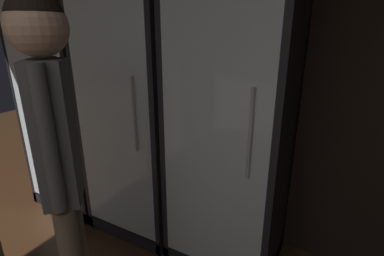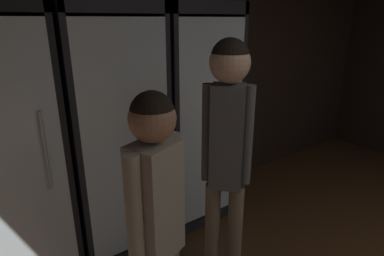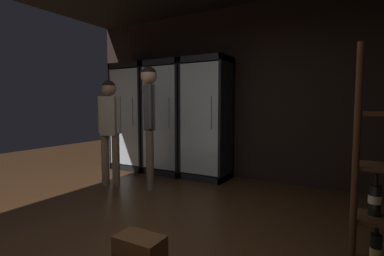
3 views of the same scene
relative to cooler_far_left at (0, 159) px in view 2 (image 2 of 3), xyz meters
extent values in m
cube|color=black|center=(2.04, 0.29, 0.43)|extent=(6.00, 0.06, 2.80)
cube|color=black|center=(0.35, -0.04, 0.02)|extent=(0.04, 0.56, 1.97)
cube|color=silver|center=(0.00, -0.31, 0.02)|extent=(0.66, 0.02, 1.73)
cylinder|color=#B2B2B7|center=(0.22, -0.34, 0.12)|extent=(0.02, 0.02, 0.50)
cylinder|color=brown|center=(0.00, 0.00, -0.75)|extent=(0.07, 0.07, 0.18)
cylinder|color=brown|center=(0.00, 0.00, -0.62)|extent=(0.03, 0.03, 0.08)
cylinder|color=beige|center=(0.00, 0.00, -0.75)|extent=(0.08, 0.08, 0.06)
cylinder|color=#9EAD99|center=(0.20, -0.03, -0.73)|extent=(0.06, 0.06, 0.23)
cylinder|color=#9EAD99|center=(0.20, -0.03, -0.58)|extent=(0.02, 0.02, 0.07)
cylinder|color=#B2332D|center=(0.20, -0.03, -0.73)|extent=(0.07, 0.07, 0.08)
cube|color=silver|center=(0.00, -0.04, -0.42)|extent=(0.64, 0.48, 0.02)
cylinder|color=#336B38|center=(0.00, -0.09, -0.29)|extent=(0.07, 0.07, 0.24)
cylinder|color=#336B38|center=(0.00, -0.09, -0.13)|extent=(0.02, 0.02, 0.09)
cylinder|color=#B2332D|center=(0.00, -0.09, -0.31)|extent=(0.07, 0.07, 0.08)
cylinder|color=brown|center=(0.21, -0.08, -0.32)|extent=(0.07, 0.07, 0.18)
cylinder|color=brown|center=(0.21, -0.08, -0.18)|extent=(0.02, 0.02, 0.09)
cylinder|color=beige|center=(0.21, -0.08, -0.32)|extent=(0.07, 0.07, 0.07)
cube|color=silver|center=(0.00, -0.04, 0.01)|extent=(0.64, 0.48, 0.02)
cylinder|color=gray|center=(0.07, -0.01, 0.12)|extent=(0.07, 0.07, 0.21)
cylinder|color=gray|center=(0.07, -0.01, 0.27)|extent=(0.02, 0.02, 0.09)
cylinder|color=white|center=(0.07, -0.01, 0.11)|extent=(0.07, 0.07, 0.06)
cylinder|color=brown|center=(0.25, -0.03, 0.11)|extent=(0.06, 0.06, 0.18)
cylinder|color=brown|center=(0.25, -0.03, 0.24)|extent=(0.02, 0.02, 0.07)
cylinder|color=tan|center=(0.25, -0.03, 0.10)|extent=(0.07, 0.07, 0.07)
cylinder|color=gray|center=(0.24, -0.05, 0.55)|extent=(0.06, 0.06, 0.20)
cylinder|color=gray|center=(0.24, -0.05, 0.70)|extent=(0.02, 0.02, 0.09)
cylinder|color=white|center=(0.24, -0.05, 0.53)|extent=(0.07, 0.07, 0.07)
cube|color=black|center=(0.77, 0.22, 0.02)|extent=(0.74, 0.04, 1.97)
cube|color=black|center=(0.42, -0.04, 0.02)|extent=(0.04, 0.56, 1.97)
cube|color=black|center=(1.12, -0.04, 0.02)|extent=(0.04, 0.56, 1.97)
cube|color=black|center=(0.77, -0.04, 0.95)|extent=(0.74, 0.56, 0.10)
cube|color=black|center=(0.77, -0.04, -0.92)|extent=(0.74, 0.56, 0.10)
cube|color=white|center=(0.77, 0.19, 0.02)|extent=(0.66, 0.02, 1.73)
cube|color=silver|center=(0.77, -0.31, 0.02)|extent=(0.66, 0.02, 1.73)
cylinder|color=#B2B2B7|center=(0.99, -0.34, 0.12)|extent=(0.02, 0.02, 0.50)
cube|color=silver|center=(0.77, -0.04, -0.85)|extent=(0.64, 0.48, 0.02)
cylinder|color=brown|center=(0.54, -0.03, -0.75)|extent=(0.07, 0.07, 0.18)
cylinder|color=brown|center=(0.54, -0.03, -0.63)|extent=(0.02, 0.02, 0.06)
cylinder|color=tan|center=(0.54, -0.03, -0.76)|extent=(0.07, 0.07, 0.05)
cylinder|color=brown|center=(0.69, -0.01, -0.72)|extent=(0.07, 0.07, 0.24)
cylinder|color=brown|center=(0.69, -0.01, -0.56)|extent=(0.02, 0.02, 0.10)
cylinder|color=white|center=(0.69, -0.01, -0.72)|extent=(0.07, 0.07, 0.09)
cylinder|color=gray|center=(0.86, -0.06, -0.74)|extent=(0.07, 0.07, 0.20)
cylinder|color=gray|center=(0.86, -0.06, -0.60)|extent=(0.03, 0.03, 0.08)
cylinder|color=beige|center=(0.86, -0.06, -0.74)|extent=(0.07, 0.07, 0.07)
cylinder|color=#9EAD99|center=(1.00, -0.02, -0.74)|extent=(0.07, 0.07, 0.21)
cylinder|color=#9EAD99|center=(1.00, -0.02, -0.60)|extent=(0.02, 0.02, 0.06)
cylinder|color=white|center=(1.00, -0.02, -0.77)|extent=(0.07, 0.07, 0.07)
cube|color=silver|center=(0.77, -0.04, -0.42)|extent=(0.64, 0.48, 0.02)
cylinder|color=#194723|center=(0.61, -0.02, -0.31)|extent=(0.07, 0.07, 0.20)
cylinder|color=#194723|center=(0.61, -0.02, -0.17)|extent=(0.02, 0.02, 0.07)
cylinder|color=#2D2D33|center=(0.61, -0.02, -0.32)|extent=(0.08, 0.08, 0.06)
cylinder|color=gray|center=(0.92, -0.02, -0.30)|extent=(0.08, 0.08, 0.22)
cylinder|color=gray|center=(0.92, -0.02, -0.15)|extent=(0.03, 0.03, 0.07)
cylinder|color=#2D2D33|center=(0.92, -0.02, -0.31)|extent=(0.08, 0.08, 0.07)
cube|color=silver|center=(0.77, -0.04, 0.01)|extent=(0.64, 0.48, 0.02)
cylinder|color=#194723|center=(0.61, -0.08, 0.14)|extent=(0.08, 0.08, 0.24)
cylinder|color=#194723|center=(0.61, -0.08, 0.29)|extent=(0.03, 0.03, 0.07)
cylinder|color=tan|center=(0.61, -0.08, 0.10)|extent=(0.08, 0.08, 0.07)
cylinder|color=brown|center=(0.94, -0.03, 0.14)|extent=(0.06, 0.06, 0.23)
cylinder|color=brown|center=(0.94, -0.03, 0.28)|extent=(0.02, 0.02, 0.06)
cylinder|color=beige|center=(0.94, -0.03, 0.11)|extent=(0.07, 0.07, 0.07)
cube|color=silver|center=(0.77, -0.04, 0.44)|extent=(0.64, 0.48, 0.02)
cylinder|color=#194723|center=(0.53, -0.04, 0.56)|extent=(0.07, 0.07, 0.21)
cylinder|color=#194723|center=(0.53, -0.04, 0.70)|extent=(0.02, 0.02, 0.08)
cylinder|color=beige|center=(0.53, -0.04, 0.53)|extent=(0.07, 0.07, 0.08)
cylinder|color=#194723|center=(0.69, -0.03, 0.54)|extent=(0.07, 0.07, 0.18)
cylinder|color=#194723|center=(0.69, -0.03, 0.67)|extent=(0.03, 0.03, 0.08)
cylinder|color=tan|center=(0.69, -0.03, 0.54)|extent=(0.07, 0.07, 0.07)
cylinder|color=gray|center=(0.84, -0.05, 0.56)|extent=(0.07, 0.07, 0.22)
cylinder|color=gray|center=(0.84, -0.05, 0.72)|extent=(0.02, 0.02, 0.09)
cylinder|color=white|center=(0.84, -0.05, 0.54)|extent=(0.07, 0.07, 0.09)
cylinder|color=gray|center=(1.00, -0.05, 0.55)|extent=(0.07, 0.07, 0.20)
cylinder|color=gray|center=(1.00, -0.05, 0.69)|extent=(0.03, 0.03, 0.07)
cylinder|color=tan|center=(1.00, -0.05, 0.53)|extent=(0.08, 0.08, 0.07)
cube|color=black|center=(1.54, 0.22, 0.02)|extent=(0.74, 0.04, 1.97)
cube|color=black|center=(1.19, -0.04, 0.02)|extent=(0.04, 0.56, 1.97)
cube|color=black|center=(1.89, -0.04, 0.02)|extent=(0.04, 0.56, 1.97)
cube|color=black|center=(1.54, -0.04, 0.95)|extent=(0.74, 0.56, 0.10)
cube|color=black|center=(1.54, -0.04, -0.92)|extent=(0.74, 0.56, 0.10)
cube|color=white|center=(1.54, 0.19, 0.02)|extent=(0.66, 0.02, 1.73)
cube|color=silver|center=(1.54, -0.31, 0.02)|extent=(0.66, 0.02, 1.73)
cylinder|color=#B2B2B7|center=(1.76, -0.34, 0.12)|extent=(0.02, 0.02, 0.50)
cube|color=silver|center=(1.54, -0.04, -0.85)|extent=(0.64, 0.48, 0.02)
cylinder|color=gray|center=(1.31, -0.07, -0.73)|extent=(0.08, 0.08, 0.22)
cylinder|color=gray|center=(1.31, -0.07, -0.58)|extent=(0.02, 0.02, 0.09)
cylinder|color=beige|center=(1.31, -0.07, -0.74)|extent=(0.08, 0.08, 0.07)
cylinder|color=brown|center=(1.46, -0.09, -0.73)|extent=(0.08, 0.08, 0.23)
cylinder|color=brown|center=(1.46, -0.09, -0.57)|extent=(0.03, 0.03, 0.09)
cylinder|color=beige|center=(1.46, -0.09, -0.73)|extent=(0.08, 0.08, 0.07)
cylinder|color=#336B38|center=(1.62, -0.08, -0.72)|extent=(0.07, 0.07, 0.24)
cylinder|color=#336B38|center=(1.62, -0.08, -0.57)|extent=(0.02, 0.02, 0.08)
cylinder|color=white|center=(1.62, -0.08, -0.76)|extent=(0.08, 0.08, 0.08)
cylinder|color=brown|center=(1.78, -0.01, -0.73)|extent=(0.07, 0.07, 0.21)
cylinder|color=brown|center=(1.78, -0.01, -0.58)|extent=(0.03, 0.03, 0.09)
cylinder|color=#B2332D|center=(1.78, -0.01, -0.75)|extent=(0.07, 0.07, 0.05)
cube|color=silver|center=(1.54, -0.04, -0.28)|extent=(0.64, 0.48, 0.02)
cylinder|color=black|center=(1.32, -0.03, -0.17)|extent=(0.08, 0.08, 0.20)
cylinder|color=black|center=(1.32, -0.03, -0.02)|extent=(0.02, 0.02, 0.10)
cylinder|color=#B2332D|center=(1.32, -0.03, -0.18)|extent=(0.08, 0.08, 0.05)
cylinder|color=#9EAD99|center=(1.55, -0.08, -0.17)|extent=(0.06, 0.06, 0.20)
cylinder|color=#9EAD99|center=(1.55, -0.08, -0.02)|extent=(0.02, 0.02, 0.09)
cylinder|color=tan|center=(1.55, -0.08, -0.18)|extent=(0.06, 0.06, 0.05)
cylinder|color=#9EAD99|center=(1.76, -0.08, -0.17)|extent=(0.07, 0.07, 0.20)
cylinder|color=#9EAD99|center=(1.76, -0.08, -0.03)|extent=(0.03, 0.03, 0.08)
cylinder|color=#B2332D|center=(1.76, -0.08, -0.18)|extent=(0.07, 0.07, 0.07)
cube|color=silver|center=(1.54, -0.04, 0.30)|extent=(0.64, 0.48, 0.02)
cylinder|color=#336B38|center=(1.39, -0.04, 0.40)|extent=(0.07, 0.07, 0.19)
cylinder|color=#336B38|center=(1.39, -0.04, 0.53)|extent=(0.02, 0.02, 0.07)
cylinder|color=#2D2D33|center=(1.39, -0.04, 0.38)|extent=(0.07, 0.07, 0.06)
cylinder|color=#194723|center=(1.69, -0.06, 0.40)|extent=(0.07, 0.07, 0.19)
cylinder|color=#194723|center=(1.69, -0.06, 0.53)|extent=(0.03, 0.03, 0.07)
cylinder|color=#2D2D33|center=(1.69, -0.06, 0.39)|extent=(0.08, 0.08, 0.06)
cube|color=gray|center=(0.51, -1.16, 0.08)|extent=(0.27, 0.24, 0.57)
cylinder|color=gray|center=(0.37, -1.21, 0.09)|extent=(0.07, 0.07, 0.54)
cylinder|color=gray|center=(0.64, -1.11, 0.09)|extent=(0.07, 0.07, 0.54)
sphere|color=#9E7051|center=(0.51, -1.16, 0.47)|extent=(0.21, 0.21, 0.21)
sphere|color=black|center=(0.51, -1.16, 0.50)|extent=(0.19, 0.19, 0.19)
cylinder|color=#72604C|center=(1.05, -0.93, -0.54)|extent=(0.10, 0.10, 0.85)
cylinder|color=#72604C|center=(1.15, -1.04, -0.54)|extent=(0.10, 0.10, 0.85)
cube|color=#4C4C4C|center=(1.10, -0.98, 0.20)|extent=(0.24, 0.24, 0.64)
cylinder|color=#4C4C4C|center=(1.02, -0.89, 0.22)|extent=(0.06, 0.06, 0.61)
cylinder|color=#4C4C4C|center=(1.18, -1.07, 0.22)|extent=(0.06, 0.06, 0.61)
sphere|color=tan|center=(1.10, -0.98, 0.64)|extent=(0.23, 0.23, 0.23)
sphere|color=black|center=(1.10, -0.98, 0.67)|extent=(0.21, 0.21, 0.21)
camera|label=1|loc=(2.17, -1.70, 0.63)|focal=26.69mm
camera|label=2|loc=(-0.11, -2.28, 0.87)|focal=29.82mm
camera|label=3|loc=(3.65, -4.24, 0.24)|focal=26.95mm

